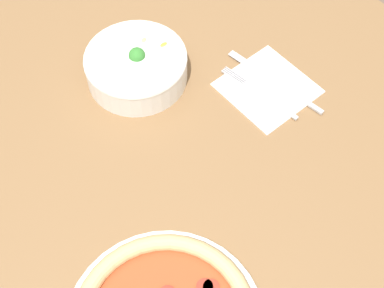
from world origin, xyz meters
TOP-DOWN VIEW (x-y plane):
  - ground_plane at (0.00, 0.00)m, footprint 8.00×8.00m
  - dining_table at (0.00, 0.00)m, footprint 1.29×1.02m
  - bowl at (0.11, 0.09)m, footprint 0.20×0.20m
  - napkin at (0.28, -0.10)m, footprint 0.16×0.16m
  - fork at (0.26, -0.10)m, footprint 0.03×0.18m
  - knife at (0.30, -0.11)m, footprint 0.03×0.23m

SIDE VIEW (x-z plane):
  - ground_plane at x=0.00m, z-range 0.00..0.00m
  - dining_table at x=0.00m, z-range 0.29..1.06m
  - napkin at x=0.28m, z-range 0.77..0.78m
  - knife at x=0.30m, z-range 0.77..0.78m
  - fork at x=0.26m, z-range 0.78..0.78m
  - bowl at x=0.11m, z-range 0.77..0.85m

